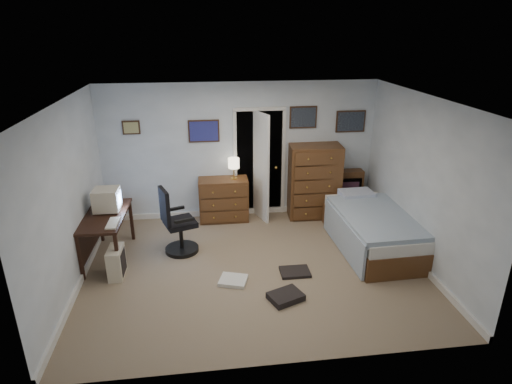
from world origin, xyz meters
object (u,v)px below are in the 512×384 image
low_dresser (224,200)px  tall_dresser (314,181)px  bed (372,229)px  computer_desk (100,225)px  office_chair (177,228)px

low_dresser → tall_dresser: size_ratio=0.65×
low_dresser → bed: (2.33, -1.37, -0.08)m
low_dresser → bed: size_ratio=0.43×
computer_desk → office_chair: (1.14, 0.04, -0.14)m
office_chair → tall_dresser: 2.76m
office_chair → bed: 3.15m
office_chair → low_dresser: office_chair is taller
bed → tall_dresser: bearing=113.4°
office_chair → tall_dresser: (2.50, 1.12, 0.26)m
office_chair → bed: bearing=-23.6°
computer_desk → tall_dresser: (3.64, 1.17, 0.12)m
computer_desk → low_dresser: (1.94, 1.19, -0.17)m
computer_desk → low_dresser: 2.29m
low_dresser → computer_desk: bearing=-147.5°
computer_desk → bed: 4.28m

